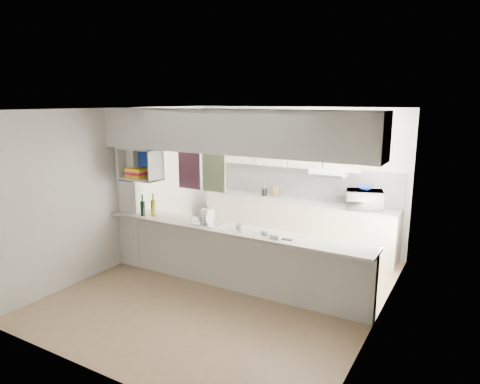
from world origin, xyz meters
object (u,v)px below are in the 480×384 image
Objects in this scene: microwave at (364,200)px; dish_rack at (209,218)px; wine_bottles at (148,208)px; bowl at (365,188)px.

dish_rack is at bearing 31.48° from microwave.
wine_bottles is (-1.10, -0.09, 0.04)m from dish_rack.
microwave is 2.28× the size of bowl.
bowl is at bearing 51.69° from dish_rack.
bowl is at bearing 37.05° from wine_bottles.
microwave reaches higher than dish_rack.
bowl reaches higher than dish_rack.
bowl reaches higher than microwave.
microwave is 0.20m from bowl.
wine_bottles reaches higher than dish_rack.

